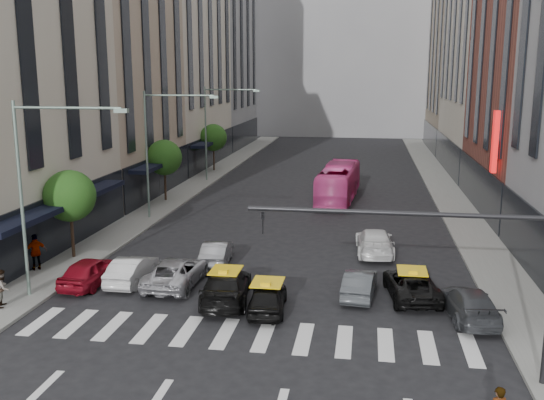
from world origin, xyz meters
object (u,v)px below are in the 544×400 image
at_px(car_white_front, 132,270).
at_px(pedestrian_far, 36,252).
at_px(streetlamp_near, 39,174).
at_px(car_red, 90,271).
at_px(streetlamp_mid, 159,138).
at_px(taxi_left, 226,286).
at_px(streetlamp_far, 215,121).
at_px(pedestrian_near, 3,288).
at_px(bus, 339,183).
at_px(taxi_center, 268,297).

relative_size(car_white_front, pedestrian_far, 2.13).
relative_size(streetlamp_near, car_red, 2.16).
height_order(streetlamp_mid, taxi_left, streetlamp_mid).
bearing_deg(car_white_front, streetlamp_far, -83.88).
height_order(taxi_left, pedestrian_near, pedestrian_near).
bearing_deg(streetlamp_mid, streetlamp_far, 90.00).
distance_m(streetlamp_near, bus, 27.98).
bearing_deg(bus, car_red, 68.13).
relative_size(car_red, taxi_left, 0.81).
distance_m(car_red, bus, 25.27).
relative_size(streetlamp_near, pedestrian_near, 5.32).
bearing_deg(taxi_center, streetlamp_mid, -61.07).
bearing_deg(streetlamp_near, car_red, 61.70).
height_order(streetlamp_far, car_white_front, streetlamp_far).
relative_size(pedestrian_near, pedestrian_far, 0.88).
relative_size(streetlamp_mid, taxi_center, 2.30).
height_order(streetlamp_mid, streetlamp_far, same).
height_order(taxi_left, bus, bus).
xyz_separation_m(car_red, bus, (11.13, 22.68, 0.78)).
distance_m(streetlamp_mid, taxi_center, 19.72).
distance_m(bus, pedestrian_far, 25.91).
bearing_deg(car_white_front, streetlamp_near, 42.08).
distance_m(streetlamp_far, car_white_front, 29.89).
height_order(streetlamp_near, taxi_left, streetlamp_near).
xyz_separation_m(taxi_left, pedestrian_far, (-10.85, 2.55, 0.37)).
relative_size(taxi_center, pedestrian_near, 2.32).
bearing_deg(car_red, taxi_left, 174.57).
xyz_separation_m(streetlamp_mid, pedestrian_near, (-1.29, -17.51, -4.91)).
bearing_deg(car_red, pedestrian_far, -17.46).
bearing_deg(pedestrian_far, streetlamp_far, -138.24).
distance_m(taxi_left, taxi_center, 2.26).
bearing_deg(pedestrian_far, car_white_front, 129.11).
relative_size(taxi_left, bus, 0.48).
bearing_deg(taxi_center, streetlamp_near, -3.77).
bearing_deg(pedestrian_near, car_red, -51.61).
bearing_deg(pedestrian_far, taxi_left, 123.67).
bearing_deg(taxi_left, taxi_center, 149.72).
height_order(streetlamp_mid, pedestrian_far, streetlamp_mid).
bearing_deg(taxi_left, streetlamp_mid, -68.34).
bearing_deg(taxi_center, streetlamp_far, -76.13).
height_order(car_white_front, taxi_center, car_white_front).
relative_size(taxi_left, pedestrian_far, 2.66).
height_order(car_red, bus, bus).
relative_size(streetlamp_mid, car_white_front, 2.19).
relative_size(streetlamp_near, streetlamp_mid, 1.00).
xyz_separation_m(bus, pedestrian_near, (-13.54, -26.27, -0.50)).
xyz_separation_m(streetlamp_far, taxi_center, (10.37, -31.94, -5.24)).
bearing_deg(streetlamp_mid, pedestrian_far, -101.55).
height_order(pedestrian_near, pedestrian_far, pedestrian_far).
distance_m(streetlamp_mid, car_red, 14.90).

